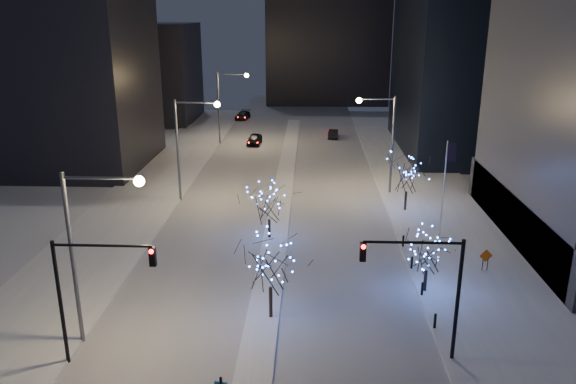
{
  "coord_description": "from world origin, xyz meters",
  "views": [
    {
      "loc": [
        2.75,
        -25.23,
        17.86
      ],
      "look_at": [
        1.15,
        14.6,
        5.0
      ],
      "focal_mm": 35.0,
      "sensor_mm": 36.0,
      "label": 1
    }
  ],
  "objects_px": {
    "traffic_signal_east": "(429,280)",
    "construction_sign": "(486,258)",
    "holiday_tree_plaza_far": "(407,175)",
    "street_lamp_w_far": "(226,98)",
    "holiday_tree_median_near": "(270,264)",
    "traffic_signal_west": "(88,282)",
    "car_near": "(254,139)",
    "holiday_tree_plaza_near": "(427,253)",
    "street_lamp_w_mid": "(188,136)",
    "street_lamp_east": "(384,132)",
    "street_lamp_w_near": "(89,235)",
    "holiday_tree_median_far": "(269,203)",
    "car_far": "(243,115)",
    "car_mid": "(333,133)"
  },
  "relations": [
    {
      "from": "car_near",
      "to": "car_mid",
      "type": "xyz_separation_m",
      "value": [
        11.22,
        4.77,
        -0.09
      ]
    },
    {
      "from": "traffic_signal_east",
      "to": "holiday_tree_plaza_near",
      "type": "distance_m",
      "value": 8.06
    },
    {
      "from": "car_near",
      "to": "construction_sign",
      "type": "relative_size",
      "value": 2.69
    },
    {
      "from": "traffic_signal_west",
      "to": "holiday_tree_median_near",
      "type": "relative_size",
      "value": 1.29
    },
    {
      "from": "holiday_tree_median_near",
      "to": "holiday_tree_plaza_far",
      "type": "relative_size",
      "value": 0.98
    },
    {
      "from": "street_lamp_east",
      "to": "car_mid",
      "type": "relative_size",
      "value": 2.51
    },
    {
      "from": "car_near",
      "to": "traffic_signal_east",
      "type": "bearing_deg",
      "value": -69.93
    },
    {
      "from": "traffic_signal_west",
      "to": "traffic_signal_east",
      "type": "height_order",
      "value": "same"
    },
    {
      "from": "holiday_tree_plaza_near",
      "to": "construction_sign",
      "type": "height_order",
      "value": "holiday_tree_plaza_near"
    },
    {
      "from": "street_lamp_w_near",
      "to": "traffic_signal_east",
      "type": "xyz_separation_m",
      "value": [
        17.88,
        -1.0,
        -1.74
      ]
    },
    {
      "from": "car_far",
      "to": "holiday_tree_median_far",
      "type": "relative_size",
      "value": 1.02
    },
    {
      "from": "street_lamp_east",
      "to": "traffic_signal_west",
      "type": "bearing_deg",
      "value": -121.69
    },
    {
      "from": "holiday_tree_median_near",
      "to": "holiday_tree_plaza_far",
      "type": "bearing_deg",
      "value": 60.42
    },
    {
      "from": "street_lamp_w_far",
      "to": "street_lamp_w_mid",
      "type": "bearing_deg",
      "value": -90.0
    },
    {
      "from": "street_lamp_w_far",
      "to": "traffic_signal_east",
      "type": "distance_m",
      "value": 54.07
    },
    {
      "from": "holiday_tree_median_near",
      "to": "holiday_tree_plaza_near",
      "type": "relative_size",
      "value": 1.31
    },
    {
      "from": "street_lamp_w_far",
      "to": "holiday_tree_median_far",
      "type": "bearing_deg",
      "value": -76.27
    },
    {
      "from": "street_lamp_east",
      "to": "holiday_tree_median_near",
      "type": "xyz_separation_m",
      "value": [
        -9.58,
        -25.12,
        -2.77
      ]
    },
    {
      "from": "street_lamp_w_mid",
      "to": "street_lamp_east",
      "type": "xyz_separation_m",
      "value": [
        19.02,
        3.0,
        -0.05
      ]
    },
    {
      "from": "car_near",
      "to": "holiday_tree_plaza_far",
      "type": "height_order",
      "value": "holiday_tree_plaza_far"
    },
    {
      "from": "car_far",
      "to": "holiday_tree_plaza_far",
      "type": "relative_size",
      "value": 0.85
    },
    {
      "from": "holiday_tree_plaza_far",
      "to": "street_lamp_w_far",
      "type": "bearing_deg",
      "value": 127.07
    },
    {
      "from": "street_lamp_east",
      "to": "car_near",
      "type": "bearing_deg",
      "value": 124.81
    },
    {
      "from": "traffic_signal_east",
      "to": "construction_sign",
      "type": "height_order",
      "value": "traffic_signal_east"
    },
    {
      "from": "holiday_tree_plaza_far",
      "to": "construction_sign",
      "type": "xyz_separation_m",
      "value": [
        3.66,
        -12.76,
        -2.41
      ]
    },
    {
      "from": "car_near",
      "to": "construction_sign",
      "type": "xyz_separation_m",
      "value": [
        20.45,
        -39.9,
        0.38
      ]
    },
    {
      "from": "car_near",
      "to": "car_far",
      "type": "relative_size",
      "value": 0.93
    },
    {
      "from": "street_lamp_w_near",
      "to": "street_lamp_east",
      "type": "distance_m",
      "value": 33.85
    },
    {
      "from": "traffic_signal_west",
      "to": "holiday_tree_median_near",
      "type": "distance_m",
      "value": 10.24
    },
    {
      "from": "car_mid",
      "to": "traffic_signal_west",
      "type": "bearing_deg",
      "value": 79.84
    },
    {
      "from": "street_lamp_east",
      "to": "holiday_tree_median_near",
      "type": "bearing_deg",
      "value": -110.88
    },
    {
      "from": "car_near",
      "to": "holiday_tree_plaza_near",
      "type": "height_order",
      "value": "holiday_tree_plaza_near"
    },
    {
      "from": "street_lamp_w_near",
      "to": "traffic_signal_east",
      "type": "height_order",
      "value": "street_lamp_w_near"
    },
    {
      "from": "holiday_tree_median_far",
      "to": "street_lamp_w_far",
      "type": "bearing_deg",
      "value": 103.73
    },
    {
      "from": "traffic_signal_east",
      "to": "street_lamp_east",
      "type": "bearing_deg",
      "value": 87.74
    },
    {
      "from": "traffic_signal_west",
      "to": "car_near",
      "type": "xyz_separation_m",
      "value": [
        3.37,
        51.79,
        -4.01
      ]
    },
    {
      "from": "street_lamp_east",
      "to": "holiday_tree_median_far",
      "type": "xyz_separation_m",
      "value": [
        -10.58,
        -12.52,
        -3.36
      ]
    },
    {
      "from": "traffic_signal_east",
      "to": "car_far",
      "type": "relative_size",
      "value": 1.49
    },
    {
      "from": "street_lamp_w_mid",
      "to": "car_mid",
      "type": "bearing_deg",
      "value": 62.95
    },
    {
      "from": "street_lamp_east",
      "to": "holiday_tree_median_near",
      "type": "distance_m",
      "value": 27.03
    },
    {
      "from": "street_lamp_w_far",
      "to": "traffic_signal_west",
      "type": "height_order",
      "value": "street_lamp_w_far"
    },
    {
      "from": "street_lamp_w_mid",
      "to": "street_lamp_east",
      "type": "bearing_deg",
      "value": 8.96
    },
    {
      "from": "holiday_tree_plaza_near",
      "to": "construction_sign",
      "type": "bearing_deg",
      "value": 33.47
    },
    {
      "from": "car_far",
      "to": "holiday_tree_median_near",
      "type": "xyz_separation_m",
      "value": [
        9.46,
        -66.05,
        3.0
      ]
    },
    {
      "from": "traffic_signal_west",
      "to": "holiday_tree_median_far",
      "type": "bearing_deg",
      "value": 65.58
    },
    {
      "from": "holiday_tree_plaza_far",
      "to": "car_mid",
      "type": "bearing_deg",
      "value": 99.89
    },
    {
      "from": "street_lamp_w_mid",
      "to": "car_far",
      "type": "xyz_separation_m",
      "value": [
        -0.02,
        43.92,
        -5.82
      ]
    },
    {
      "from": "traffic_signal_west",
      "to": "car_near",
      "type": "relative_size",
      "value": 1.6
    },
    {
      "from": "car_near",
      "to": "construction_sign",
      "type": "distance_m",
      "value": 44.84
    },
    {
      "from": "car_mid",
      "to": "car_far",
      "type": "xyz_separation_m",
      "value": [
        -15.12,
        14.36,
        0.03
      ]
    }
  ]
}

